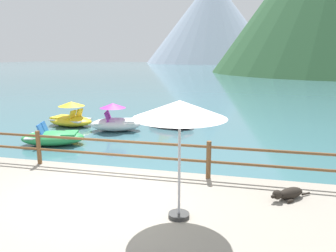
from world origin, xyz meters
name	(u,v)px	position (x,y,z in m)	size (l,w,h in m)	color
ground_plane	(222,80)	(0.00, 40.00, 0.00)	(200.00, 200.00, 0.00)	#3D6B75
dock_railing	(118,149)	(0.00, 1.55, 0.98)	(23.92, 0.12, 0.95)	brown
beach_umbrella	(180,111)	(2.07, -0.59, 2.45)	(1.70, 1.70, 2.24)	#B2B2B7
dog_resting	(288,194)	(4.18, 0.72, 0.52)	(0.90, 0.70, 0.26)	black
pedal_boat_0	(116,121)	(-2.51, 7.46, 0.43)	(2.53, 1.79, 1.28)	white
pedal_boat_1	(171,121)	(-0.24, 8.95, 0.24)	(2.79, 2.15, 0.81)	red
pedal_boat_2	(53,138)	(-3.95, 4.68, 0.29)	(2.63, 1.86, 0.87)	green
pedal_boat_3	(70,118)	(-5.07, 7.95, 0.40)	(2.45, 1.63, 1.20)	yellow
distant_peak	(212,21)	(-10.98, 129.86, 16.57)	(52.39, 52.39, 33.14)	#93A3B7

